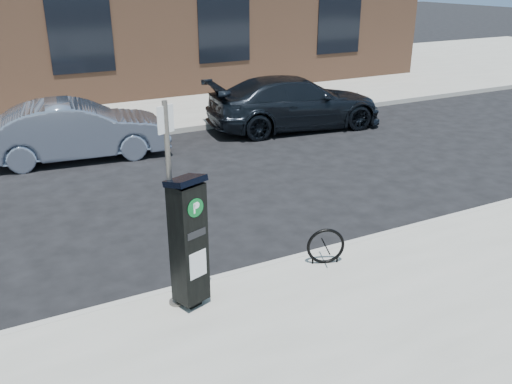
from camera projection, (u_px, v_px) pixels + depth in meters
ground at (250, 276)px, 8.28m from camera, size 120.00×120.00×0.00m
sidewalk_far at (78, 97)px, 19.77m from camera, size 60.00×12.00×0.15m
curb_near at (251, 272)px, 8.24m from camera, size 60.00×0.12×0.16m
curb_far at (119, 138)px, 14.85m from camera, size 60.00×0.12×0.16m
parking_kiosk at (189, 241)px, 6.96m from camera, size 0.53×0.49×1.86m
sign_pole at (171, 210)px, 6.83m from camera, size 0.23×0.22×2.78m
bike_rack at (326, 246)px, 8.25m from camera, size 0.57×0.25×0.59m
car_silver at (77, 130)px, 13.25m from camera, size 4.48×1.98×1.43m
car_dark at (295, 103)px, 15.85m from camera, size 5.43×2.77×1.51m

